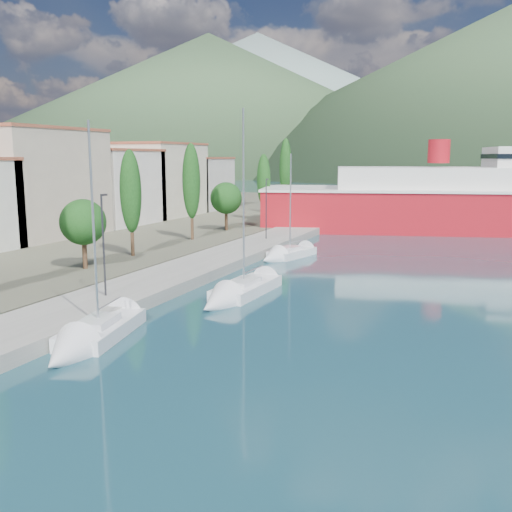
% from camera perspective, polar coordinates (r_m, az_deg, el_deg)
% --- Properties ---
extents(ground, '(1400.00, 1400.00, 0.00)m').
position_cam_1_polar(ground, '(135.99, 17.50, 5.62)').
color(ground, '#1B4450').
extents(quay, '(5.00, 88.00, 0.80)m').
position_cam_1_polar(quay, '(47.04, -4.52, -0.69)').
color(quay, gray).
rests_on(quay, ground).
extents(town_buildings, '(9.20, 69.20, 11.30)m').
position_cam_1_polar(town_buildings, '(68.32, -17.80, 6.53)').
color(town_buildings, beige).
rests_on(town_buildings, land_strip).
extents(tree_row, '(3.60, 62.19, 10.97)m').
position_cam_1_polar(tree_row, '(55.13, -8.14, 6.40)').
color(tree_row, '#47301E').
rests_on(tree_row, land_strip).
extents(lamp_posts, '(0.15, 45.37, 6.06)m').
position_cam_1_polar(lamp_posts, '(36.87, -12.62, 1.98)').
color(lamp_posts, '#2D2D33').
rests_on(lamp_posts, quay).
extents(sailboat_near, '(4.08, 8.45, 11.67)m').
position_cam_1_polar(sailboat_near, '(28.53, -16.85, -8.28)').
color(sailboat_near, silver).
rests_on(sailboat_near, ground).
extents(sailboat_mid, '(2.75, 9.09, 12.95)m').
position_cam_1_polar(sailboat_mid, '(36.22, -2.46, -4.01)').
color(sailboat_mid, silver).
rests_on(sailboat_mid, ground).
extents(sailboat_far, '(3.93, 7.24, 10.15)m').
position_cam_1_polar(sailboat_far, '(50.84, 2.55, 0.00)').
color(sailboat_far, silver).
rests_on(sailboat_far, ground).
extents(ferry, '(60.13, 27.14, 11.70)m').
position_cam_1_polar(ferry, '(76.08, 23.80, 4.94)').
color(ferry, '#A6111B').
rests_on(ferry, ground).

